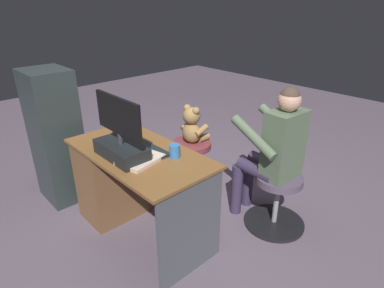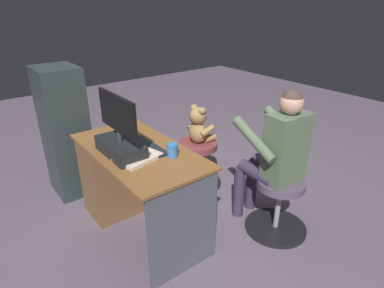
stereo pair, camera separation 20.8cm
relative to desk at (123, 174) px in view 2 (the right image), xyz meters
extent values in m
plane|color=#615463|center=(-0.31, -0.45, -0.40)|extent=(10.00, 10.00, 0.00)
cube|color=brown|center=(-0.31, 0.00, 0.34)|extent=(1.21, 0.63, 0.02)
cube|color=brown|center=(0.09, 0.00, -0.03)|extent=(0.39, 0.58, 0.73)
cube|color=#4D5058|center=(-0.90, 0.00, -0.03)|extent=(0.02, 0.56, 0.73)
cube|color=black|center=(-0.31, 0.14, 0.41)|extent=(0.44, 0.21, 0.11)
cylinder|color=#333338|center=(-0.31, 0.14, 0.50)|extent=(0.04, 0.04, 0.08)
cube|color=black|center=(-0.31, 0.14, 0.67)|extent=(0.52, 0.02, 0.27)
cube|color=#19598C|center=(-0.31, 0.12, 0.67)|extent=(0.48, 0.00, 0.24)
cube|color=black|center=(-0.33, -0.07, 0.36)|extent=(0.42, 0.14, 0.02)
ellipsoid|color=black|center=(-0.03, -0.04, 0.37)|extent=(0.06, 0.10, 0.04)
cylinder|color=#3372BF|center=(-0.57, -0.14, 0.40)|extent=(0.08, 0.08, 0.10)
cube|color=black|center=(-0.05, 0.06, 0.36)|extent=(0.12, 0.15, 0.02)
cube|color=beige|center=(-0.46, 0.08, 0.37)|extent=(0.28, 0.34, 0.02)
cylinder|color=black|center=(-0.02, -0.82, -0.38)|extent=(0.50, 0.50, 0.03)
cylinder|color=gray|center=(-0.02, -0.82, -0.18)|extent=(0.04, 0.04, 0.39)
cylinder|color=brown|center=(-0.02, -0.82, 0.05)|extent=(0.40, 0.40, 0.06)
ellipsoid|color=#9C7646|center=(-0.02, -0.82, 0.19)|extent=(0.20, 0.17, 0.21)
sphere|color=#9C7646|center=(-0.02, -0.82, 0.36)|extent=(0.17, 0.17, 0.17)
sphere|color=beige|center=(-0.02, -0.90, 0.35)|extent=(0.07, 0.07, 0.07)
sphere|color=#9C7646|center=(-0.08, -0.82, 0.43)|extent=(0.07, 0.07, 0.07)
sphere|color=#9C7646|center=(0.04, -0.82, 0.43)|extent=(0.07, 0.07, 0.07)
cylinder|color=#9C7646|center=(-0.12, -0.86, 0.23)|extent=(0.06, 0.16, 0.11)
cylinder|color=#9C7646|center=(0.08, -0.86, 0.23)|extent=(0.06, 0.16, 0.11)
cylinder|color=#9C7646|center=(-0.07, -0.94, 0.11)|extent=(0.07, 0.13, 0.07)
cylinder|color=#9C7646|center=(0.04, -0.94, 0.11)|extent=(0.07, 0.13, 0.07)
cylinder|color=black|center=(-1.00, -0.89, -0.38)|extent=(0.51, 0.51, 0.03)
cylinder|color=gray|center=(-1.00, -0.89, -0.18)|extent=(0.04, 0.04, 0.39)
cylinder|color=#52465B|center=(-1.00, -0.89, 0.05)|extent=(0.38, 0.38, 0.06)
cube|color=#54674D|center=(-1.00, -0.89, 0.36)|extent=(0.22, 0.33, 0.56)
sphere|color=tan|center=(-1.00, -0.89, 0.72)|extent=(0.17, 0.17, 0.17)
sphere|color=#48372D|center=(-1.00, -0.89, 0.73)|extent=(0.16, 0.16, 0.16)
cylinder|color=#54674D|center=(-0.86, -0.68, 0.44)|extent=(0.44, 0.11, 0.26)
cylinder|color=#54674D|center=(-0.83, -1.08, 0.44)|extent=(0.44, 0.11, 0.26)
cylinder|color=#362D49|center=(-0.83, -0.79, 0.10)|extent=(0.36, 0.13, 0.11)
cylinder|color=#362D49|center=(-0.66, -0.78, -0.16)|extent=(0.10, 0.10, 0.48)
cylinder|color=#362D49|center=(-0.82, -0.97, 0.10)|extent=(0.36, 0.13, 0.11)
cylinder|color=#362D49|center=(-0.64, -0.95, -0.16)|extent=(0.10, 0.10, 0.48)
cube|color=#2A3434|center=(0.68, 0.24, 0.23)|extent=(0.44, 0.36, 1.25)
camera|label=1|loc=(-2.17, 1.18, 1.40)|focal=30.08mm
camera|label=2|loc=(-2.30, 1.02, 1.40)|focal=30.08mm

